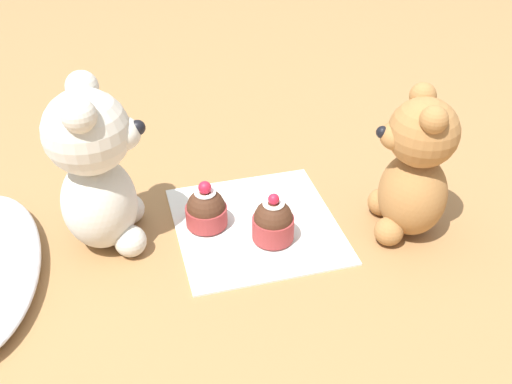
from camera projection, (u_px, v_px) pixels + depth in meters
ground_plane at (256, 226)px, 0.81m from camera, size 4.00×4.00×0.00m
knitted_placemat at (256, 224)px, 0.81m from camera, size 0.22×0.21×0.01m
teddy_bear_cream at (96, 169)px, 0.72m from camera, size 0.11×0.12×0.22m
teddy_bear_tan at (414, 170)px, 0.75m from camera, size 0.12×0.11×0.20m
cupcake_near_cream_bear at (206, 210)px, 0.79m from camera, size 0.06×0.06×0.07m
cupcake_near_tan_bear at (273, 222)px, 0.77m from camera, size 0.05×0.05×0.07m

